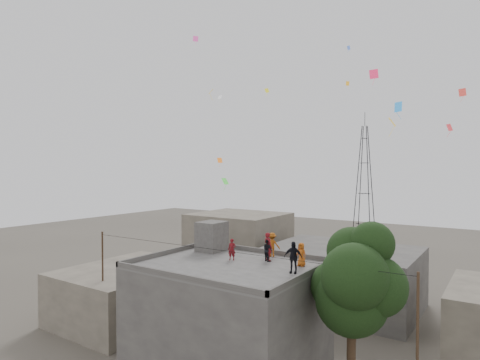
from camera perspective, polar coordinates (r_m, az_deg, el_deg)
The scene contains 16 objects.
main_building at distance 24.83m, azimuth -1.75°, elevation -18.80°, with size 10.00×8.00×6.10m.
parapet at distance 23.91m, azimuth -1.76°, elevation -11.59°, with size 10.00×8.00×0.30m.
stair_head_box at distance 27.66m, azimuth -4.04°, elevation -7.99°, with size 1.60×1.80×2.00m, color #464441.
neighbor_west at distance 33.69m, azimuth -15.59°, elevation -15.21°, with size 8.00×10.00×4.00m, color #5C5449.
neighbor_north at distance 36.08m, azimuth 14.42°, elevation -13.24°, with size 12.00×9.00×5.00m, color #464441.
neighbor_northwest at distance 42.91m, azimuth -0.14°, elevation -9.44°, with size 9.00×8.00×7.00m, color #5C5449.
tree at distance 21.22m, azimuth 16.14°, elevation -13.76°, with size 4.90×4.60×9.10m.
utility_line at distance 23.34m, azimuth -2.59°, elevation -18.12°, with size 20.12×0.62×7.40m.
transmission_tower at distance 61.54m, azimuth 17.26°, elevation -0.95°, with size 2.97×2.97×20.01m.
person_red_adult at distance 24.76m, azimuth 4.02°, elevation -9.45°, with size 0.63×0.41×1.73m, color maroon.
person_orange_child at distance 23.71m, azimuth 8.70°, elevation -10.42°, with size 0.66×0.43×1.35m, color #C85B16.
person_dark_child at distance 24.78m, azimuth 3.98°, elevation -9.88°, with size 0.66×0.51×1.35m, color black.
person_dark_adult at distance 22.09m, azimuth 7.57°, elevation -10.84°, with size 1.00×0.41×1.70m, color black.
person_orange_adult at distance 25.97m, azimuth 4.62°, elevation -9.15°, with size 0.99×0.57×1.53m, color #9D4E11.
person_red_child at distance 24.93m, azimuth -1.15°, elevation -9.85°, with size 0.48×0.31×1.31m, color maroon.
kites at distance 28.83m, azimuth 11.11°, elevation 10.84°, with size 19.86×17.16×12.45m.
Camera 1 is at (13.57, -18.92, 11.69)m, focal length 30.00 mm.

